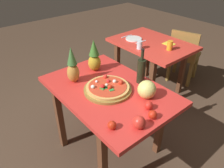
{
  "coord_description": "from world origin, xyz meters",
  "views": [
    {
      "loc": [
        1.27,
        -1.02,
        1.88
      ],
      "look_at": [
        0.02,
        0.02,
        0.83
      ],
      "focal_mm": 34.83,
      "sensor_mm": 36.0,
      "label": 1
    }
  ],
  "objects_px": {
    "pineapple_left": "(73,67)",
    "tomato_at_corner": "(152,115)",
    "dinner_plate": "(134,39)",
    "knife_utensil": "(141,42)",
    "display_table": "(109,98)",
    "napkin_folded": "(169,44)",
    "pizza_board": "(108,89)",
    "pizza": "(108,87)",
    "drinking_glass_water": "(140,45)",
    "dining_chair": "(184,54)",
    "bell_pepper": "(139,122)",
    "tomato_near_board": "(149,105)",
    "background_table": "(151,51)",
    "pineapple_right": "(94,57)",
    "wine_bottle": "(141,70)",
    "fork_utensil": "(127,36)",
    "tomato_by_bottle": "(112,125)",
    "drinking_glass_juice": "(170,45)",
    "melon": "(147,89)"
  },
  "relations": [
    {
      "from": "dining_chair",
      "to": "fork_utensil",
      "type": "bearing_deg",
      "value": 36.49
    },
    {
      "from": "pizza_board",
      "to": "bell_pepper",
      "type": "xyz_separation_m",
      "value": [
        0.5,
        -0.12,
        0.03
      ]
    },
    {
      "from": "background_table",
      "to": "wine_bottle",
      "type": "distance_m",
      "value": 1.05
    },
    {
      "from": "pineapple_right",
      "to": "drinking_glass_juice",
      "type": "distance_m",
      "value": 1.03
    },
    {
      "from": "background_table",
      "to": "knife_utensil",
      "type": "xyz_separation_m",
      "value": [
        -0.1,
        -0.11,
        0.12
      ]
    },
    {
      "from": "melon",
      "to": "tomato_at_corner",
      "type": "distance_m",
      "value": 0.27
    },
    {
      "from": "pizza_board",
      "to": "pizza",
      "type": "distance_m",
      "value": 0.03
    },
    {
      "from": "tomato_by_bottle",
      "to": "drinking_glass_juice",
      "type": "relative_size",
      "value": 0.55
    },
    {
      "from": "pizza_board",
      "to": "knife_utensil",
      "type": "xyz_separation_m",
      "value": [
        -0.6,
        1.06,
        -0.01
      ]
    },
    {
      "from": "pizza",
      "to": "fork_utensil",
      "type": "height_order",
      "value": "pizza"
    },
    {
      "from": "pineapple_left",
      "to": "napkin_folded",
      "type": "distance_m",
      "value": 1.45
    },
    {
      "from": "pizza_board",
      "to": "fork_utensil",
      "type": "relative_size",
      "value": 2.37
    },
    {
      "from": "pineapple_left",
      "to": "tomato_at_corner",
      "type": "distance_m",
      "value": 0.85
    },
    {
      "from": "pizza",
      "to": "napkin_folded",
      "type": "bearing_deg",
      "value": 104.02
    },
    {
      "from": "dinner_plate",
      "to": "fork_utensil",
      "type": "distance_m",
      "value": 0.14
    },
    {
      "from": "pizza",
      "to": "pineapple_right",
      "type": "bearing_deg",
      "value": 160.65
    },
    {
      "from": "dinner_plate",
      "to": "knife_utensil",
      "type": "distance_m",
      "value": 0.14
    },
    {
      "from": "background_table",
      "to": "pineapple_left",
      "type": "relative_size",
      "value": 2.99
    },
    {
      "from": "wine_bottle",
      "to": "knife_utensil",
      "type": "relative_size",
      "value": 1.87
    },
    {
      "from": "pizza_board",
      "to": "bell_pepper",
      "type": "height_order",
      "value": "bell_pepper"
    },
    {
      "from": "display_table",
      "to": "napkin_folded",
      "type": "bearing_deg",
      "value": 103.57
    },
    {
      "from": "pizza_board",
      "to": "pizza",
      "type": "height_order",
      "value": "pizza"
    },
    {
      "from": "pizza",
      "to": "tomato_near_board",
      "type": "xyz_separation_m",
      "value": [
        0.41,
        0.09,
        -0.01
      ]
    },
    {
      "from": "pineapple_left",
      "to": "wine_bottle",
      "type": "bearing_deg",
      "value": 49.32
    },
    {
      "from": "pizza_board",
      "to": "knife_utensil",
      "type": "relative_size",
      "value": 2.37
    },
    {
      "from": "dining_chair",
      "to": "drinking_glass_juice",
      "type": "height_order",
      "value": "drinking_glass_juice"
    },
    {
      "from": "background_table",
      "to": "display_table",
      "type": "bearing_deg",
      "value": -66.94
    },
    {
      "from": "tomato_by_bottle",
      "to": "knife_utensil",
      "type": "relative_size",
      "value": 0.36
    },
    {
      "from": "display_table",
      "to": "dining_chair",
      "type": "relative_size",
      "value": 1.42
    },
    {
      "from": "background_table",
      "to": "pizza_board",
      "type": "bearing_deg",
      "value": -66.65
    },
    {
      "from": "display_table",
      "to": "knife_utensil",
      "type": "xyz_separation_m",
      "value": [
        -0.58,
        1.03,
        0.11
      ]
    },
    {
      "from": "wine_bottle",
      "to": "pineapple_left",
      "type": "xyz_separation_m",
      "value": [
        -0.41,
        -0.48,
        0.03
      ]
    },
    {
      "from": "display_table",
      "to": "knife_utensil",
      "type": "distance_m",
      "value": 1.19
    },
    {
      "from": "pineapple_right",
      "to": "knife_utensil",
      "type": "bearing_deg",
      "value": 103.52
    },
    {
      "from": "pineapple_left",
      "to": "napkin_folded",
      "type": "relative_size",
      "value": 2.52
    },
    {
      "from": "drinking_glass_water",
      "to": "dining_chair",
      "type": "bearing_deg",
      "value": 83.25
    },
    {
      "from": "pineapple_left",
      "to": "tomato_at_corner",
      "type": "height_order",
      "value": "pineapple_left"
    },
    {
      "from": "display_table",
      "to": "napkin_folded",
      "type": "relative_size",
      "value": 8.64
    },
    {
      "from": "pizza",
      "to": "bell_pepper",
      "type": "relative_size",
      "value": 3.76
    },
    {
      "from": "melon",
      "to": "knife_utensil",
      "type": "bearing_deg",
      "value": 135.7
    },
    {
      "from": "knife_utensil",
      "to": "napkin_folded",
      "type": "distance_m",
      "value": 0.36
    },
    {
      "from": "tomato_at_corner",
      "to": "knife_utensil",
      "type": "xyz_separation_m",
      "value": [
        -1.1,
        1.03,
        -0.03
      ]
    },
    {
      "from": "tomato_at_corner",
      "to": "fork_utensil",
      "type": "relative_size",
      "value": 0.38
    },
    {
      "from": "wine_bottle",
      "to": "tomato_near_board",
      "type": "height_order",
      "value": "wine_bottle"
    },
    {
      "from": "tomato_by_bottle",
      "to": "wine_bottle",
      "type": "bearing_deg",
      "value": 116.78
    },
    {
      "from": "display_table",
      "to": "napkin_folded",
      "type": "xyz_separation_m",
      "value": [
        -0.31,
        1.26,
        0.1
      ]
    },
    {
      "from": "display_table",
      "to": "drinking_glass_water",
      "type": "height_order",
      "value": "drinking_glass_water"
    },
    {
      "from": "background_table",
      "to": "pineapple_right",
      "type": "bearing_deg",
      "value": -83.21
    },
    {
      "from": "wine_bottle",
      "to": "drinking_glass_juice",
      "type": "height_order",
      "value": "wine_bottle"
    },
    {
      "from": "tomato_at_corner",
      "to": "knife_utensil",
      "type": "relative_size",
      "value": 0.38
    }
  ]
}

